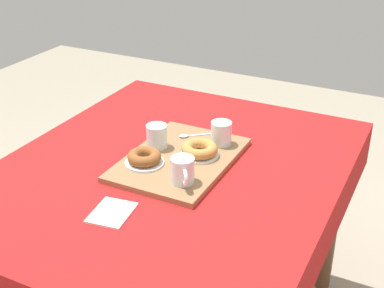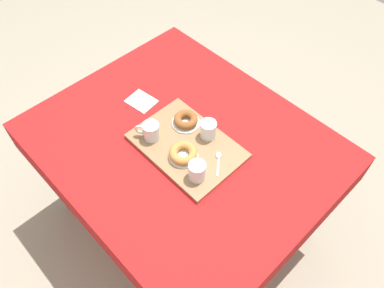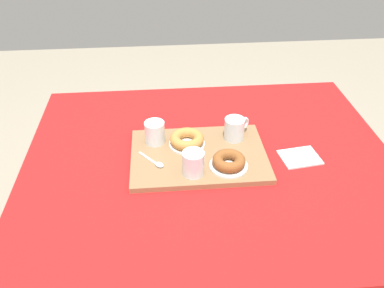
# 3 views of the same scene
# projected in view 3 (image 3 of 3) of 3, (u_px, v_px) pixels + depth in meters

# --- Properties ---
(dining_table) EXTENTS (1.30, 1.08, 0.78)m
(dining_table) POSITION_uv_depth(u_px,v_px,m) (210.00, 180.00, 1.45)
(dining_table) COLOR red
(dining_table) RESTS_ON ground
(serving_tray) EXTENTS (0.47, 0.33, 0.02)m
(serving_tray) POSITION_uv_depth(u_px,v_px,m) (199.00, 156.00, 1.40)
(serving_tray) COLOR olive
(serving_tray) RESTS_ON dining_table
(tea_mug_left) EXTENTS (0.10, 0.09, 0.08)m
(tea_mug_left) POSITION_uv_depth(u_px,v_px,m) (235.00, 129.00, 1.45)
(tea_mug_left) COLOR white
(tea_mug_left) RESTS_ON serving_tray
(water_glass_near) EXTENTS (0.07, 0.07, 0.08)m
(water_glass_near) POSITION_uv_depth(u_px,v_px,m) (155.00, 133.00, 1.43)
(water_glass_near) COLOR white
(water_glass_near) RESTS_ON serving_tray
(water_glass_far) EXTENTS (0.07, 0.07, 0.08)m
(water_glass_far) POSITION_uv_depth(u_px,v_px,m) (193.00, 164.00, 1.28)
(water_glass_far) COLOR white
(water_glass_far) RESTS_ON serving_tray
(donut_plate_left) EXTENTS (0.13, 0.13, 0.01)m
(donut_plate_left) POSITION_uv_depth(u_px,v_px,m) (229.00, 166.00, 1.33)
(donut_plate_left) COLOR white
(donut_plate_left) RESTS_ON serving_tray
(sugar_donut_left) EXTENTS (0.11, 0.11, 0.04)m
(sugar_donut_left) POSITION_uv_depth(u_px,v_px,m) (229.00, 161.00, 1.32)
(sugar_donut_left) COLOR brown
(sugar_donut_left) RESTS_ON donut_plate_left
(donut_plate_right) EXTENTS (0.13, 0.13, 0.01)m
(donut_plate_right) POSITION_uv_depth(u_px,v_px,m) (187.00, 144.00, 1.43)
(donut_plate_right) COLOR white
(donut_plate_right) RESTS_ON serving_tray
(sugar_donut_right) EXTENTS (0.12, 0.12, 0.04)m
(sugar_donut_right) POSITION_uv_depth(u_px,v_px,m) (187.00, 139.00, 1.42)
(sugar_donut_right) COLOR #BC7F3D
(sugar_donut_right) RESTS_ON donut_plate_right
(teaspoon_near) EXTENTS (0.09, 0.11, 0.01)m
(teaspoon_near) POSITION_uv_depth(u_px,v_px,m) (157.00, 163.00, 1.34)
(teaspoon_near) COLOR silver
(teaspoon_near) RESTS_ON serving_tray
(paper_napkin) EXTENTS (0.15, 0.12, 0.01)m
(paper_napkin) POSITION_uv_depth(u_px,v_px,m) (300.00, 157.00, 1.40)
(paper_napkin) COLOR white
(paper_napkin) RESTS_ON dining_table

